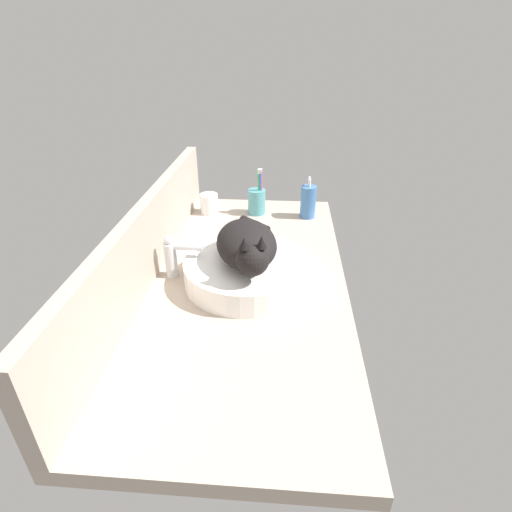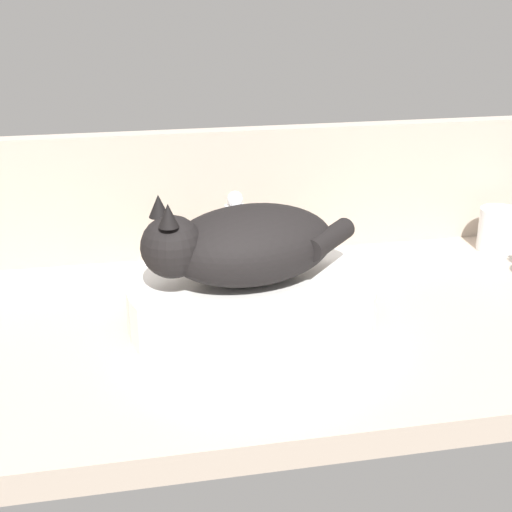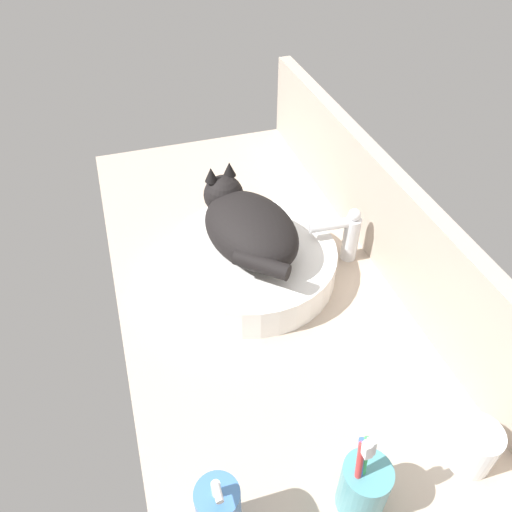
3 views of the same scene
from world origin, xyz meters
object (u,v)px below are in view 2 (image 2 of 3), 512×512
(cat, at_px, (243,244))
(faucet, at_px, (236,228))
(sink_basin, at_px, (252,301))
(water_glass, at_px, (497,232))

(cat, height_order, faucet, cat)
(sink_basin, xyz_separation_m, cat, (-0.01, -0.00, 0.09))
(cat, bearing_deg, sink_basin, 16.24)
(water_glass, bearing_deg, faucet, 178.30)
(sink_basin, xyz_separation_m, water_glass, (0.51, 0.20, -0.00))
(sink_basin, distance_m, faucet, 0.22)
(sink_basin, height_order, cat, cat)
(faucet, distance_m, water_glass, 0.50)
(sink_basin, bearing_deg, cat, -163.76)
(sink_basin, relative_size, cat, 1.15)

